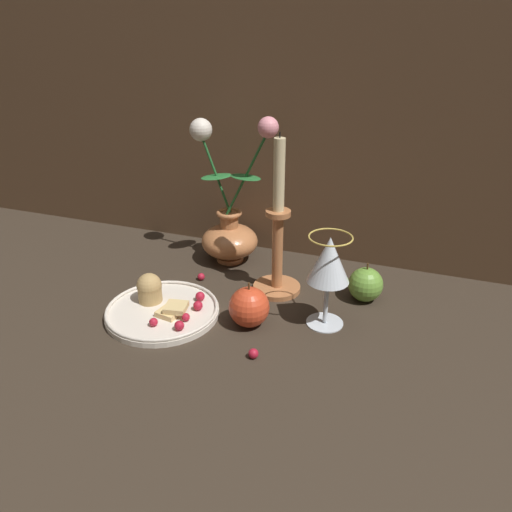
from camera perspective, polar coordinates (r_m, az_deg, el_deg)
ground_plane at (r=0.94m, az=-3.50°, el=-5.49°), size 2.40×2.40×0.00m
vase at (r=1.07m, az=-3.07°, el=3.38°), size 0.19×0.12×0.32m
plate_with_pastries at (r=0.92m, az=-10.81°, el=-5.71°), size 0.21×0.21×0.07m
wine_glass at (r=0.84m, az=8.32°, el=-0.81°), size 0.07×0.07×0.17m
candlestick at (r=0.94m, az=2.48°, el=1.31°), size 0.09×0.09×0.31m
apple_beside_vase at (r=0.87m, az=-0.79°, el=-5.85°), size 0.07×0.07×0.08m
apple_near_glass at (r=0.96m, az=12.42°, el=-3.19°), size 0.07×0.07×0.08m
berry_near_plate at (r=1.03m, az=-6.29°, el=-2.37°), size 0.01×0.01×0.01m
berry_front_center at (r=0.93m, az=-0.82°, el=-5.41°), size 0.02×0.02×0.02m
berry_by_glass_stem at (r=0.80m, az=-0.30°, el=-11.08°), size 0.02×0.02×0.02m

